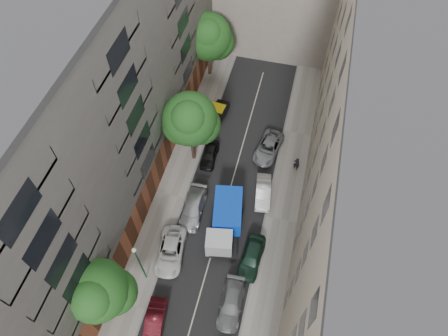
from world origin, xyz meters
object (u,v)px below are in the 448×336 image
(car_left_3, at_px, (193,208))
(car_left_4, at_px, (210,155))
(car_right_3, at_px, (263,192))
(lamp_post, at_px, (139,261))
(car_left_1, at_px, (155,323))
(tree_near, at_px, (99,293))
(car_right_4, at_px, (268,147))
(tarp_truck, at_px, (225,221))
(car_left_2, at_px, (171,251))
(tree_far, at_px, (209,38))
(tree_mid, at_px, (191,121))
(car_left_5, at_px, (217,114))
(car_right_1, at_px, (231,304))
(car_right_2, at_px, (252,257))
(pedestrian, at_px, (296,164))

(car_left_3, height_order, car_left_4, car_left_3)
(car_left_4, bearing_deg, car_left_3, -90.86)
(car_right_3, bearing_deg, lamp_post, -135.97)
(car_left_1, xyz_separation_m, tree_near, (-3.50, 0.04, 4.79))
(car_right_4, bearing_deg, tree_near, -105.09)
(tarp_truck, xyz_separation_m, car_left_1, (-3.40, -9.80, -0.91))
(car_left_2, xyz_separation_m, tree_far, (-2.81, 23.55, 4.73))
(car_left_2, height_order, car_right_4, car_left_2)
(tarp_truck, distance_m, tree_mid, 9.74)
(car_left_5, xyz_separation_m, car_right_1, (6.40, -19.97, -0.03))
(tree_far, bearing_deg, lamp_post, -86.90)
(car_left_3, height_order, car_right_2, car_right_2)
(car_left_3, distance_m, tree_far, 19.77)
(car_left_2, distance_m, car_left_4, 11.21)
(car_left_3, distance_m, tree_near, 12.27)
(car_left_4, xyz_separation_m, car_right_3, (6.29, -3.14, 0.04))
(car_left_4, xyz_separation_m, car_right_2, (6.59, -10.00, 0.12))
(tree_far, distance_m, pedestrian, 17.45)
(car_right_3, height_order, lamp_post, lamp_post)
(car_right_3, bearing_deg, pedestrian, 47.04)
(car_left_2, xyz_separation_m, car_right_1, (6.30, -3.17, -0.04))
(tarp_truck, relative_size, pedestrian, 3.73)
(tarp_truck, distance_m, car_right_3, 5.23)
(tree_near, relative_size, pedestrian, 4.52)
(car_left_3, bearing_deg, tree_mid, 103.44)
(car_left_1, distance_m, car_right_4, 20.50)
(car_right_4, bearing_deg, car_left_2, -105.11)
(tree_mid, bearing_deg, car_left_3, -74.20)
(tree_far, bearing_deg, car_right_4, -47.53)
(car_left_1, height_order, car_left_5, car_left_5)
(car_left_1, relative_size, car_left_3, 0.83)
(car_left_4, xyz_separation_m, car_right_4, (5.79, 2.40, 0.03))
(car_left_2, distance_m, tree_mid, 11.98)
(car_left_2, distance_m, tree_far, 24.18)
(car_left_2, height_order, car_left_3, car_left_3)
(car_right_1, relative_size, car_right_2, 1.02)
(car_right_4, distance_m, tree_far, 14.30)
(tarp_truck, height_order, tree_far, tree_far)
(car_left_3, height_order, car_right_3, car_left_3)
(car_left_5, height_order, lamp_post, lamp_post)
(tarp_truck, relative_size, lamp_post, 1.08)
(car_left_1, relative_size, pedestrian, 2.29)
(car_left_2, height_order, car_left_4, car_left_2)
(car_left_1, bearing_deg, tree_far, 88.92)
(tarp_truck, bearing_deg, pedestrian, 46.77)
(lamp_post, bearing_deg, car_left_5, 86.21)
(car_right_1, distance_m, tree_mid, 16.56)
(car_right_2, distance_m, tree_mid, 13.54)
(car_left_4, distance_m, car_right_1, 15.50)
(tree_mid, bearing_deg, car_right_2, -49.50)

